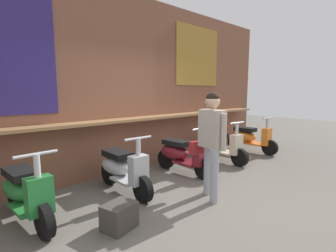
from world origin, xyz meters
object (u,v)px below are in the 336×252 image
at_px(shopper_with_handbag, 211,135).
at_px(scooter_cream, 219,145).
at_px(scooter_silver, 122,168).
at_px(scooter_green, 25,191).
at_px(scooter_orange, 249,137).
at_px(scooter_maroon, 181,154).
at_px(merchandise_crate, 119,216).

bearing_deg(shopper_with_handbag, scooter_cream, -138.71).
distance_m(scooter_silver, scooter_cream, 2.67).
relative_size(scooter_cream, shopper_with_handbag, 0.87).
distance_m(scooter_green, scooter_silver, 1.42).
distance_m(scooter_orange, shopper_with_handbag, 3.42).
bearing_deg(scooter_green, scooter_silver, 86.04).
height_order(scooter_maroon, shopper_with_handbag, shopper_with_handbag).
relative_size(scooter_orange, shopper_with_handbag, 0.87).
bearing_deg(scooter_green, shopper_with_handbag, 59.22).
bearing_deg(merchandise_crate, shopper_with_handbag, -6.66).
bearing_deg(shopper_with_handbag, scooter_silver, -44.54).
bearing_deg(scooter_orange, shopper_with_handbag, -72.91).
relative_size(scooter_maroon, merchandise_crate, 3.74).
bearing_deg(merchandise_crate, scooter_green, 128.07).
distance_m(scooter_silver, shopper_with_handbag, 1.54).
distance_m(scooter_green, scooter_maroon, 2.81).
bearing_deg(scooter_maroon, shopper_with_handbag, -27.95).
relative_size(scooter_green, scooter_cream, 1.00).
relative_size(scooter_silver, scooter_cream, 1.00).
bearing_deg(scooter_orange, merchandise_crate, -81.09).
xyz_separation_m(scooter_maroon, shopper_with_handbag, (-0.54, -1.15, 0.59)).
bearing_deg(scooter_cream, merchandise_crate, -69.73).
bearing_deg(scooter_orange, scooter_green, -92.82).
relative_size(scooter_silver, scooter_maroon, 1.00).
height_order(scooter_green, shopper_with_handbag, shopper_with_handbag).
bearing_deg(shopper_with_handbag, merchandise_crate, 2.34).
distance_m(scooter_orange, merchandise_crate, 4.78).
distance_m(scooter_maroon, scooter_orange, 2.63).
bearing_deg(scooter_silver, scooter_orange, 91.12).
bearing_deg(scooter_silver, scooter_maroon, 91.12).
height_order(scooter_green, scooter_cream, same).
height_order(scooter_silver, scooter_cream, same).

